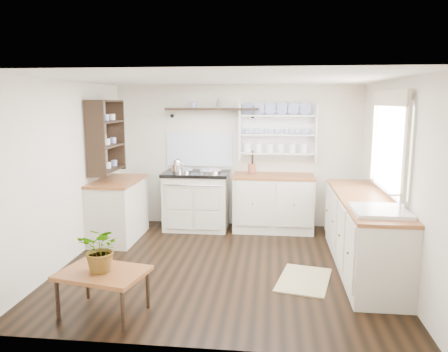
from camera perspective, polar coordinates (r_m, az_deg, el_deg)
The scene contains 19 objects.
floor at distance 5.63m, azimuth 0.09°, elevation -11.54°, with size 4.00×3.80×0.01m, color black.
wall_back at distance 7.20m, azimuth 1.76°, elevation 2.60°, with size 4.00×0.02×2.30m, color #EDE4CD.
wall_right at distance 5.48m, azimuth 21.36°, elevation -0.33°, with size 0.02×3.80×2.30m, color #EDE4CD.
wall_left at distance 5.89m, azimuth -19.64°, elevation 0.43°, with size 0.02×3.80×2.30m, color #EDE4CD.
ceiling at distance 5.26m, azimuth 0.10°, elevation 12.53°, with size 4.00×3.80×0.01m, color white.
window at distance 5.56m, azimuth 20.72°, elevation 4.16°, with size 0.08×1.55×1.22m.
aga_cooker at distance 7.07m, azimuth -3.59°, elevation -3.11°, with size 1.04×0.72×0.96m.
back_cabinets at distance 7.00m, azimuth 6.44°, elevation -3.40°, with size 1.27×0.63×0.90m.
right_cabinets at distance 5.66m, azimuth 17.71°, elevation -6.99°, with size 0.62×2.43×0.90m.
belfast_sink at distance 4.87m, azimuth 19.62°, elevation -5.66°, with size 0.55×0.60×0.45m.
left_cabinets at distance 6.72m, azimuth -13.64°, elevation -4.18°, with size 0.62×1.13×0.90m.
plate_rack at distance 7.10m, azimuth 7.02°, elevation 5.72°, with size 1.20×0.22×0.90m.
high_shelf at distance 7.06m, azimuth -1.56°, elevation 8.64°, with size 1.50×0.29×0.16m.
left_shelving at distance 6.60m, azimuth -15.17°, elevation 5.11°, with size 0.28×0.80×1.05m, color black.
kettle at distance 6.91m, azimuth -6.10°, elevation 1.32°, with size 0.18×0.18×0.22m, color silver, non-canonical shape.
utensil_crock at distance 6.99m, azimuth 3.65°, elevation 0.99°, with size 0.13×0.13×0.15m, color brown.
center_table at distance 4.46m, azimuth -15.53°, elevation -12.43°, with size 0.90×0.72×0.44m.
potted_plant at distance 4.37m, azimuth -15.70°, elevation -9.13°, with size 0.40×0.35×0.45m, color #3F7233.
floor_rug at distance 5.26m, azimuth 10.40°, elevation -13.19°, with size 0.55×0.85×0.02m, color #8B7C50.
Camera 1 is at (0.58, -5.22, 2.05)m, focal length 35.00 mm.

